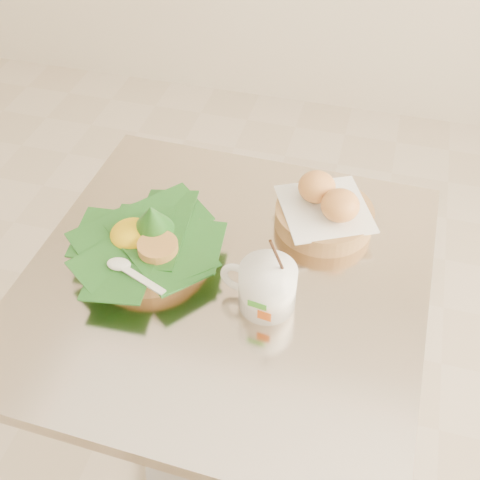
% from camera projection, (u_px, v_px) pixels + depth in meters
% --- Properties ---
extents(floor, '(3.60, 3.60, 0.00)m').
position_uv_depth(floor, '(181.00, 444.00, 1.63)').
color(floor, beige).
rests_on(floor, ground).
extents(cafe_table, '(0.72, 0.72, 0.75)m').
position_uv_depth(cafe_table, '(227.00, 349.00, 1.22)').
color(cafe_table, gray).
rests_on(cafe_table, floor).
extents(rice_basket, '(0.27, 0.27, 0.13)m').
position_uv_depth(rice_basket, '(148.00, 240.00, 1.08)').
color(rice_basket, tan).
rests_on(rice_basket, cafe_table).
extents(bread_basket, '(0.21, 0.21, 0.10)m').
position_uv_depth(bread_basket, '(325.00, 210.00, 1.14)').
color(bread_basket, tan).
rests_on(bread_basket, cafe_table).
extents(coffee_mug, '(0.13, 0.10, 0.17)m').
position_uv_depth(coffee_mug, '(266.00, 286.00, 0.99)').
color(coffee_mug, white).
rests_on(coffee_mug, cafe_table).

